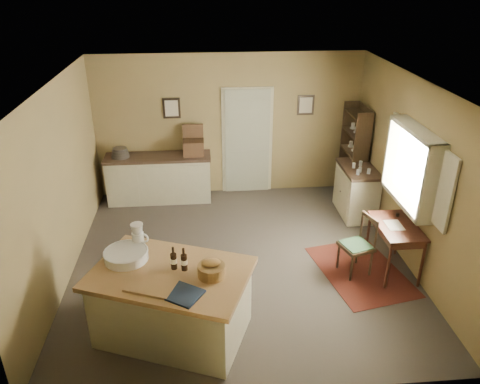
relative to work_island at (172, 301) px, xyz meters
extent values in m
plane|color=#4B4339|center=(0.95, 1.49, -0.48)|extent=(5.00, 5.00, 0.00)
cube|color=olive|center=(0.95, 3.99, 0.87)|extent=(5.00, 0.10, 2.70)
cube|color=olive|center=(0.95, -1.01, 0.87)|extent=(5.00, 0.10, 2.70)
cube|color=olive|center=(-1.55, 1.49, 0.87)|extent=(0.10, 5.00, 2.70)
cube|color=olive|center=(3.45, 1.49, 0.87)|extent=(0.10, 5.00, 2.70)
plane|color=silver|center=(0.95, 1.49, 2.22)|extent=(5.00, 5.00, 0.00)
cube|color=#A6A78C|center=(1.30, 3.96, 0.57)|extent=(0.97, 0.06, 2.11)
cube|color=black|center=(-0.10, 3.97, 1.24)|extent=(0.32, 0.02, 0.38)
cube|color=beige|center=(-0.10, 3.96, 1.24)|extent=(0.24, 0.01, 0.30)
cube|color=black|center=(2.40, 3.97, 1.24)|extent=(0.32, 0.02, 0.38)
cube|color=beige|center=(2.40, 3.96, 1.24)|extent=(0.24, 0.01, 0.30)
cube|color=beige|center=(3.33, 1.29, 0.54)|extent=(0.25, 1.32, 0.06)
cube|color=beige|center=(3.33, 1.29, 1.60)|extent=(0.25, 1.32, 0.06)
cube|color=white|center=(3.45, 1.29, 1.07)|extent=(0.01, 1.20, 1.00)
cube|color=beige|center=(3.41, 0.47, 1.07)|extent=(0.04, 0.35, 1.00)
cube|color=beige|center=(3.41, 2.11, 1.07)|extent=(0.04, 0.35, 1.00)
cube|color=beige|center=(0.01, -0.01, -0.06)|extent=(1.94, 1.58, 0.85)
cube|color=#9E7644|center=(0.01, -0.01, 0.40)|extent=(2.10, 1.74, 0.06)
cylinder|color=white|center=(-0.52, 0.29, 0.48)|extent=(0.52, 0.52, 0.11)
cube|color=#9E7644|center=(-0.18, -0.26, 0.44)|extent=(0.62, 0.53, 0.03)
cube|color=black|center=(0.15, -0.44, 0.44)|extent=(0.53, 0.51, 0.02)
cylinder|color=brown|center=(0.48, -0.13, 0.50)|extent=(0.31, 0.31, 0.14)
cylinder|color=black|center=(0.06, 0.05, 0.57)|extent=(0.07, 0.07, 0.29)
cylinder|color=black|center=(0.18, 0.02, 0.57)|extent=(0.07, 0.07, 0.29)
cube|color=beige|center=(-0.40, 3.69, -0.06)|extent=(1.92, 0.53, 0.85)
cube|color=#332319|center=(-0.40, 3.69, 0.39)|extent=(1.96, 0.56, 0.05)
cube|color=#432B1A|center=(0.28, 3.69, 0.56)|extent=(0.38, 0.29, 0.28)
cylinder|color=#59544F|center=(-1.07, 3.69, 0.51)|extent=(0.33, 0.33, 0.18)
cube|color=#501B10|center=(2.70, 1.04, -0.48)|extent=(1.39, 1.78, 0.01)
cube|color=black|center=(3.15, 1.04, 0.27)|extent=(0.56, 0.91, 0.03)
cube|color=black|center=(3.15, 1.04, 0.20)|extent=(0.50, 0.85, 0.10)
cube|color=silver|center=(3.10, 1.04, 0.29)|extent=(0.22, 0.30, 0.01)
cylinder|color=black|center=(3.25, 1.30, 0.31)|extent=(0.05, 0.05, 0.05)
cylinder|color=black|center=(2.91, 0.63, -0.12)|extent=(0.04, 0.04, 0.72)
cylinder|color=black|center=(3.39, 0.63, -0.12)|extent=(0.04, 0.04, 0.72)
cylinder|color=black|center=(2.91, 1.46, -0.12)|extent=(0.04, 0.04, 0.72)
cylinder|color=black|center=(3.39, 1.46, -0.12)|extent=(0.04, 0.04, 0.72)
cube|color=beige|center=(3.15, 2.82, -0.06)|extent=(0.53, 0.97, 0.85)
cube|color=#332319|center=(3.15, 2.82, 0.39)|extent=(0.56, 1.01, 0.05)
cylinder|color=silver|center=(3.12, 2.68, 0.46)|extent=(0.23, 0.23, 0.09)
cube|color=#2F2114|center=(3.26, 3.08, 0.42)|extent=(0.31, 0.04, 1.81)
cube|color=#2F2114|center=(3.26, 3.85, 0.42)|extent=(0.31, 0.04, 1.81)
cube|color=#2F2114|center=(3.41, 3.47, 0.42)|extent=(0.02, 0.81, 1.81)
cube|color=#2F2114|center=(3.26, 3.47, -0.44)|extent=(0.31, 0.77, 0.03)
cube|color=#2F2114|center=(3.26, 3.47, 0.02)|extent=(0.31, 0.77, 0.03)
cube|color=#2F2114|center=(3.26, 3.47, 0.47)|extent=(0.31, 0.77, 0.03)
cube|color=#2F2114|center=(3.26, 3.47, 0.83)|extent=(0.31, 0.77, 0.03)
cube|color=#2F2114|center=(3.26, 3.47, 1.19)|extent=(0.31, 0.77, 0.03)
cylinder|color=white|center=(3.26, 3.47, 0.53)|extent=(0.12, 0.12, 0.11)
camera|label=1|loc=(0.43, -4.49, 3.60)|focal=35.00mm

